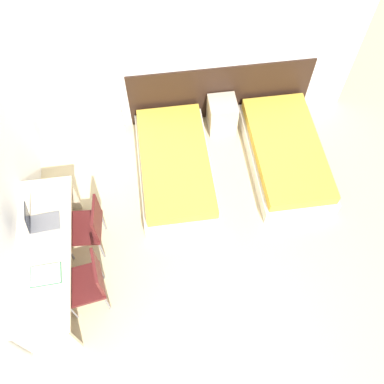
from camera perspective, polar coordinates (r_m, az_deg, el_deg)
The scene contains 12 objects.
ground_plane at distance 5.07m, azimuth 3.35°, elevation -23.13°, with size 20.00×20.00×0.00m, color beige.
wall_back at distance 5.66m, azimuth -2.42°, elevation 18.84°, with size 5.02×0.05×2.70m.
headboard_panel at distance 6.31m, azimuth 3.77°, elevation 13.04°, with size 2.63×0.03×0.95m.
bed_near_window at distance 5.85m, azimuth -2.25°, elevation 3.50°, with size 0.98×1.88×0.38m.
bed_near_door at distance 6.11m, azimuth 12.36°, elevation 5.05°, with size 0.98×1.88×0.38m.
nightstand at distance 6.32m, azimuth 4.01°, elevation 10.22°, with size 0.39×0.39×0.52m.
radiator at distance 6.39m, azimuth -13.94°, elevation 9.24°, with size 1.05×0.12×0.56m.
desk at distance 5.07m, azimuth -18.75°, elevation -8.00°, with size 0.60×1.83×0.74m.
chair_near_laptop at distance 5.17m, azimuth -13.80°, elevation -4.34°, with size 0.48×0.48×0.89m.
chair_near_notebook at distance 4.90m, azimuth -13.71°, elevation -11.51°, with size 0.50×0.50×0.89m.
laptop at distance 5.01m, azimuth -19.75°, elevation -3.63°, with size 0.35×0.25×0.34m.
open_notebook at distance 4.78m, azimuth -18.92°, elevation -10.40°, with size 0.33×0.25×0.02m.
Camera 1 is at (-0.36, -0.63, 5.02)m, focal length 40.00 mm.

